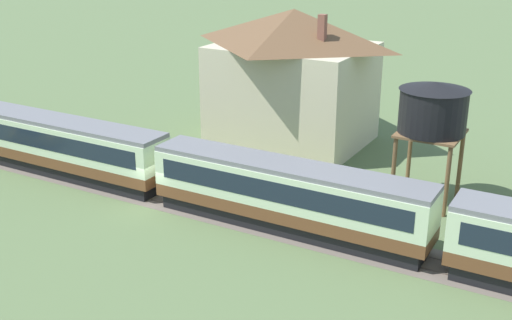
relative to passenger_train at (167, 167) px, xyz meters
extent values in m
plane|color=#566B42|center=(-0.26, -1.13, -2.33)|extent=(600.00, 600.00, 0.00)
cylinder|color=black|center=(21.64, -0.72, -1.88)|extent=(0.90, 0.18, 0.90)
cylinder|color=black|center=(21.64, 0.72, -1.88)|extent=(0.90, 0.18, 0.90)
cube|color=brown|center=(8.97, 0.00, -1.03)|extent=(17.59, 2.92, 0.80)
cube|color=beige|center=(8.97, 0.00, 0.47)|extent=(17.59, 2.92, 2.20)
cube|color=#192330|center=(8.97, 0.00, 0.58)|extent=(16.18, 2.96, 1.23)
cube|color=slate|center=(8.97, 0.00, 1.72)|extent=(17.59, 2.74, 0.30)
cube|color=black|center=(8.97, 0.00, -1.87)|extent=(16.88, 2.51, 0.88)
cylinder|color=black|center=(14.78, -0.72, -1.88)|extent=(0.90, 0.18, 0.90)
cylinder|color=black|center=(14.78, 0.72, -1.88)|extent=(0.90, 0.18, 0.90)
cylinder|color=black|center=(3.17, -0.72, -1.88)|extent=(0.90, 0.18, 0.90)
cylinder|color=black|center=(3.17, 0.72, -1.88)|extent=(0.90, 0.18, 0.90)
cube|color=brown|center=(-9.50, 0.00, -1.03)|extent=(17.59, 2.92, 0.80)
cube|color=beige|center=(-9.50, 0.00, 0.47)|extent=(17.59, 2.92, 2.20)
cube|color=#192330|center=(-9.50, 0.00, 0.58)|extent=(16.18, 2.96, 1.23)
cube|color=slate|center=(-9.50, 0.00, 1.72)|extent=(17.59, 2.74, 0.30)
cube|color=black|center=(-9.50, 0.00, -1.87)|extent=(16.88, 2.51, 0.88)
cylinder|color=black|center=(-3.70, -0.72, -1.88)|extent=(0.90, 0.18, 0.90)
cylinder|color=black|center=(-3.70, 0.72, -1.88)|extent=(0.90, 0.18, 0.90)
cylinder|color=black|center=(-15.30, -0.72, -1.88)|extent=(0.90, 0.18, 0.90)
cylinder|color=black|center=(-15.30, 0.72, -1.88)|extent=(0.90, 0.18, 0.90)
cube|color=#665B51|center=(1.34, 0.00, -2.32)|extent=(148.36, 3.60, 0.01)
cube|color=#4C4238|center=(1.34, -0.72, -2.31)|extent=(148.36, 0.12, 0.04)
cube|color=#4C4238|center=(1.34, 0.72, -2.31)|extent=(148.36, 0.12, 0.04)
cube|color=beige|center=(1.71, 15.08, 1.80)|extent=(11.95, 9.76, 8.25)
pyramid|color=brown|center=(1.71, 15.08, 7.35)|extent=(12.90, 10.54, 2.84)
cube|color=brown|center=(5.06, 13.13, 7.49)|extent=(0.56, 0.56, 2.56)
cylinder|color=brown|center=(16.82, 9.90, 0.02)|extent=(0.28, 0.28, 4.70)
cylinder|color=brown|center=(13.37, 9.90, 0.02)|extent=(0.28, 0.28, 4.70)
cylinder|color=brown|center=(16.82, 6.45, 0.02)|extent=(0.28, 0.28, 4.70)
cylinder|color=brown|center=(13.37, 6.45, 0.02)|extent=(0.28, 0.28, 4.70)
cube|color=brown|center=(15.10, 8.17, 2.45)|extent=(3.95, 3.95, 0.16)
cylinder|color=black|center=(15.10, 8.17, 3.93)|extent=(4.29, 4.29, 2.80)
cone|color=black|center=(15.10, 8.17, 5.58)|extent=(4.50, 4.50, 0.50)
camera|label=1|loc=(24.73, -31.54, 15.12)|focal=45.00mm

